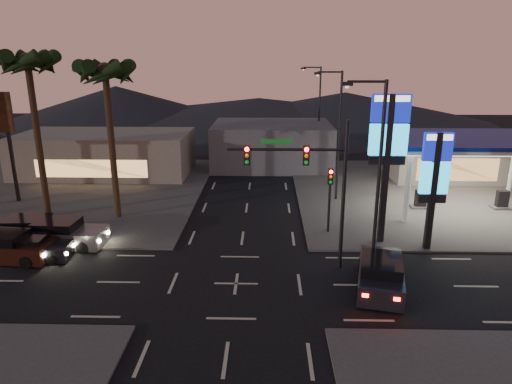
{
  "coord_description": "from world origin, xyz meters",
  "views": [
    {
      "loc": [
        1.52,
        -20.68,
        11.04
      ],
      "look_at": [
        0.85,
        6.17,
        3.0
      ],
      "focal_mm": 32.0,
      "sensor_mm": 36.0,
      "label": 1
    }
  ],
  "objects_px": {
    "pylon_sign_tall": "(388,140)",
    "car_lane_a_front": "(32,249)",
    "pylon_sign_short": "(435,174)",
    "gas_station": "(469,142)",
    "traffic_signal_mast": "(311,174)",
    "car_lane_b_mid": "(33,231)",
    "car_lane_b_front": "(62,234)",
    "car_lane_a_mid": "(8,247)",
    "suv_station": "(381,274)"
  },
  "relations": [
    {
      "from": "traffic_signal_mast",
      "to": "car_lane_b_front",
      "type": "xyz_separation_m",
      "value": [
        -14.49,
        2.5,
        -4.47
      ]
    },
    {
      "from": "gas_station",
      "to": "car_lane_a_front",
      "type": "relative_size",
      "value": 2.83
    },
    {
      "from": "gas_station",
      "to": "car_lane_b_mid",
      "type": "distance_m",
      "value": 29.92
    },
    {
      "from": "pylon_sign_tall",
      "to": "traffic_signal_mast",
      "type": "relative_size",
      "value": 1.12
    },
    {
      "from": "car_lane_b_mid",
      "to": "car_lane_a_front",
      "type": "bearing_deg",
      "value": -65.42
    },
    {
      "from": "car_lane_a_front",
      "to": "suv_station",
      "type": "distance_m",
      "value": 19.02
    },
    {
      "from": "traffic_signal_mast",
      "to": "car_lane_a_front",
      "type": "distance_m",
      "value": 16.1
    },
    {
      "from": "pylon_sign_tall",
      "to": "pylon_sign_short",
      "type": "relative_size",
      "value": 1.29
    },
    {
      "from": "pylon_sign_tall",
      "to": "pylon_sign_short",
      "type": "distance_m",
      "value": 3.2
    },
    {
      "from": "gas_station",
      "to": "pylon_sign_tall",
      "type": "relative_size",
      "value": 1.36
    },
    {
      "from": "traffic_signal_mast",
      "to": "car_lane_b_front",
      "type": "distance_m",
      "value": 15.37
    },
    {
      "from": "car_lane_a_front",
      "to": "traffic_signal_mast",
      "type": "bearing_deg",
      "value": -2.12
    },
    {
      "from": "pylon_sign_tall",
      "to": "pylon_sign_short",
      "type": "bearing_deg",
      "value": -21.8
    },
    {
      "from": "gas_station",
      "to": "car_lane_a_mid",
      "type": "xyz_separation_m",
      "value": [
        -28.96,
        -9.45,
        -4.34
      ]
    },
    {
      "from": "car_lane_a_mid",
      "to": "car_lane_b_front",
      "type": "height_order",
      "value": "car_lane_b_front"
    },
    {
      "from": "pylon_sign_short",
      "to": "car_lane_a_mid",
      "type": "bearing_deg",
      "value": -175.34
    },
    {
      "from": "car_lane_b_front",
      "to": "car_lane_b_mid",
      "type": "relative_size",
      "value": 1.0
    },
    {
      "from": "car_lane_a_front",
      "to": "suv_station",
      "type": "height_order",
      "value": "suv_station"
    },
    {
      "from": "pylon_sign_short",
      "to": "car_lane_b_mid",
      "type": "height_order",
      "value": "pylon_sign_short"
    },
    {
      "from": "car_lane_a_front",
      "to": "car_lane_b_front",
      "type": "height_order",
      "value": "car_lane_b_front"
    },
    {
      "from": "pylon_sign_tall",
      "to": "suv_station",
      "type": "xyz_separation_m",
      "value": [
        -1.35,
        -5.73,
        -5.62
      ]
    },
    {
      "from": "car_lane_a_front",
      "to": "car_lane_b_front",
      "type": "xyz_separation_m",
      "value": [
        0.93,
        1.93,
        0.12
      ]
    },
    {
      "from": "traffic_signal_mast",
      "to": "car_lane_a_front",
      "type": "height_order",
      "value": "traffic_signal_mast"
    },
    {
      "from": "suv_station",
      "to": "car_lane_b_front",
      "type": "bearing_deg",
      "value": 165.22
    },
    {
      "from": "car_lane_b_mid",
      "to": "car_lane_a_mid",
      "type": "bearing_deg",
      "value": -94.78
    },
    {
      "from": "traffic_signal_mast",
      "to": "car_lane_a_front",
      "type": "bearing_deg",
      "value": 177.88
    },
    {
      "from": "gas_station",
      "to": "car_lane_b_front",
      "type": "distance_m",
      "value": 28.11
    },
    {
      "from": "car_lane_b_mid",
      "to": "suv_station",
      "type": "distance_m",
      "value": 20.57
    },
    {
      "from": "gas_station",
      "to": "suv_station",
      "type": "height_order",
      "value": "gas_station"
    },
    {
      "from": "pylon_sign_tall",
      "to": "car_lane_a_front",
      "type": "relative_size",
      "value": 2.09
    },
    {
      "from": "traffic_signal_mast",
      "to": "car_lane_b_front",
      "type": "height_order",
      "value": "traffic_signal_mast"
    },
    {
      "from": "traffic_signal_mast",
      "to": "car_lane_b_front",
      "type": "bearing_deg",
      "value": 170.2
    },
    {
      "from": "pylon_sign_short",
      "to": "traffic_signal_mast",
      "type": "xyz_separation_m",
      "value": [
        -7.24,
        -2.51,
        0.57
      ]
    },
    {
      "from": "traffic_signal_mast",
      "to": "car_lane_b_mid",
      "type": "relative_size",
      "value": 1.56
    },
    {
      "from": "pylon_sign_short",
      "to": "car_lane_b_front",
      "type": "height_order",
      "value": "pylon_sign_short"
    },
    {
      "from": "pylon_sign_short",
      "to": "car_lane_a_mid",
      "type": "distance_m",
      "value": 24.36
    },
    {
      "from": "gas_station",
      "to": "traffic_signal_mast",
      "type": "bearing_deg",
      "value": -140.72
    },
    {
      "from": "suv_station",
      "to": "pylon_sign_short",
      "type": "bearing_deg",
      "value": 50.84
    },
    {
      "from": "pylon_sign_short",
      "to": "pylon_sign_tall",
      "type": "bearing_deg",
      "value": 158.2
    },
    {
      "from": "pylon_sign_short",
      "to": "car_lane_b_mid",
      "type": "relative_size",
      "value": 1.36
    },
    {
      "from": "car_lane_a_mid",
      "to": "pylon_sign_tall",
      "type": "bearing_deg",
      "value": 7.84
    },
    {
      "from": "gas_station",
      "to": "car_lane_a_mid",
      "type": "relative_size",
      "value": 2.42
    },
    {
      "from": "traffic_signal_mast",
      "to": "pylon_sign_tall",
      "type": "bearing_deg",
      "value": 36.52
    },
    {
      "from": "pylon_sign_tall",
      "to": "car_lane_a_front",
      "type": "distance_m",
      "value": 21.17
    },
    {
      "from": "pylon_sign_tall",
      "to": "pylon_sign_short",
      "type": "height_order",
      "value": "pylon_sign_tall"
    },
    {
      "from": "gas_station",
      "to": "suv_station",
      "type": "xyz_separation_m",
      "value": [
        -8.85,
        -12.23,
        -4.31
      ]
    },
    {
      "from": "car_lane_a_front",
      "to": "pylon_sign_short",
      "type": "bearing_deg",
      "value": 4.89
    },
    {
      "from": "car_lane_b_mid",
      "to": "gas_station",
      "type": "bearing_deg",
      "value": 13.76
    },
    {
      "from": "traffic_signal_mast",
      "to": "suv_station",
      "type": "xyz_separation_m",
      "value": [
        3.39,
        -2.22,
        -4.46
      ]
    },
    {
      "from": "car_lane_a_front",
      "to": "car_lane_a_mid",
      "type": "bearing_deg",
      "value": -179.38
    }
  ]
}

